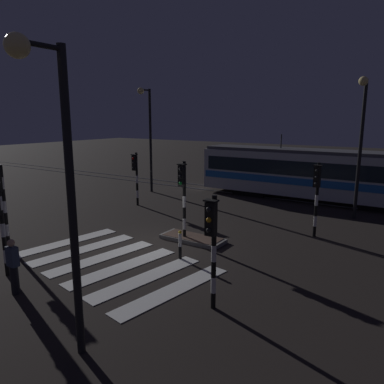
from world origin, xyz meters
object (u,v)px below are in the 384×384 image
(street_lamp_trackside_right, at_px, (361,132))
(pedestrian_waiting_at_kerb, at_px, (13,266))
(tram, at_px, (313,174))
(bollard_island_edge, at_px, (180,245))
(traffic_light_corner_far_left, at_px, (136,171))
(street_lamp_near_kerb, at_px, (58,167))
(traffic_light_corner_near_left, at_px, (1,194))
(traffic_light_corner_near_right, at_px, (212,236))
(traffic_light_median_centre, at_px, (183,189))
(street_lamp_trackside_left, at_px, (148,127))
(traffic_light_corner_far_right, at_px, (317,189))

(street_lamp_trackside_right, height_order, pedestrian_waiting_at_kerb, street_lamp_trackside_right)
(tram, distance_m, bollard_island_edge, 12.80)
(traffic_light_corner_far_left, xyz_separation_m, street_lamp_near_kerb, (8.37, -11.55, 2.14))
(traffic_light_corner_near_left, bearing_deg, traffic_light_corner_near_right, 2.06)
(tram, height_order, bollard_island_edge, tram)
(traffic_light_median_centre, xyz_separation_m, street_lamp_trackside_right, (5.51, 7.63, 2.25))
(traffic_light_corner_near_left, distance_m, bollard_island_edge, 7.41)
(street_lamp_trackside_left, bearing_deg, traffic_light_corner_near_right, -44.44)
(pedestrian_waiting_at_kerb, relative_size, bollard_island_edge, 1.54)
(street_lamp_near_kerb, distance_m, bollard_island_edge, 7.16)
(traffic_light_corner_near_right, bearing_deg, tram, 95.30)
(tram, bearing_deg, traffic_light_corner_far_left, -140.04)
(bollard_island_edge, bearing_deg, tram, 83.67)
(traffic_light_corner_near_left, bearing_deg, traffic_light_median_centre, 39.83)
(traffic_light_corner_near_left, height_order, bollard_island_edge, traffic_light_corner_near_left)
(traffic_light_corner_far_left, relative_size, traffic_light_corner_near_left, 0.94)
(traffic_light_corner_near_left, relative_size, pedestrian_waiting_at_kerb, 1.98)
(street_lamp_trackside_left, xyz_separation_m, tram, (10.39, 3.62, -2.80))
(traffic_light_corner_far_right, bearing_deg, pedestrian_waiting_at_kerb, -120.57)
(traffic_light_corner_near_right, height_order, street_lamp_near_kerb, street_lamp_near_kerb)
(street_lamp_trackside_right, distance_m, pedestrian_waiting_at_kerb, 16.38)
(traffic_light_corner_near_left, relative_size, street_lamp_near_kerb, 0.51)
(street_lamp_trackside_left, bearing_deg, traffic_light_median_centre, -42.61)
(traffic_light_corner_far_right, height_order, street_lamp_trackside_right, street_lamp_trackside_right)
(bollard_island_edge, bearing_deg, street_lamp_trackside_left, 134.80)
(pedestrian_waiting_at_kerb, distance_m, bollard_island_edge, 5.58)
(traffic_light_median_centre, relative_size, traffic_light_corner_near_left, 1.01)
(traffic_light_corner_far_right, height_order, tram, tram)
(traffic_light_corner_near_left, height_order, street_lamp_trackside_right, street_lamp_trackside_right)
(street_lamp_trackside_left, bearing_deg, traffic_light_corner_far_right, -16.53)
(street_lamp_trackside_left, xyz_separation_m, bollard_island_edge, (8.98, -9.05, -3.98))
(traffic_light_corner_near_right, bearing_deg, bollard_island_edge, 138.14)
(pedestrian_waiting_at_kerb, bearing_deg, street_lamp_trackside_left, 114.59)
(street_lamp_trackside_left, relative_size, street_lamp_near_kerb, 1.08)
(traffic_light_corner_near_right, height_order, bollard_island_edge, traffic_light_corner_near_right)
(traffic_light_corner_far_left, bearing_deg, traffic_light_median_centre, -32.17)
(traffic_light_median_centre, bearing_deg, bollard_island_edge, -58.78)
(traffic_light_median_centre, height_order, street_lamp_near_kerb, street_lamp_near_kerb)
(traffic_light_corner_far_right, distance_m, pedestrian_waiting_at_kerb, 12.02)
(street_lamp_trackside_right, bearing_deg, traffic_light_corner_near_right, -97.78)
(traffic_light_corner_near_right, xyz_separation_m, tram, (-1.41, 15.19, -0.37))
(traffic_light_corner_far_left, distance_m, bollard_island_edge, 9.13)
(street_lamp_near_kerb, bearing_deg, bollard_island_edge, 102.14)
(street_lamp_trackside_left, distance_m, bollard_island_edge, 13.36)
(traffic_light_corner_far_left, height_order, tram, tram)
(street_lamp_trackside_left, xyz_separation_m, pedestrian_waiting_at_kerb, (6.40, -13.99, -3.67))
(bollard_island_edge, bearing_deg, traffic_light_corner_far_right, 56.85)
(tram, xyz_separation_m, pedestrian_waiting_at_kerb, (-3.99, -17.60, -0.87))
(street_lamp_near_kerb, relative_size, pedestrian_waiting_at_kerb, 3.87)
(street_lamp_trackside_right, xyz_separation_m, street_lamp_near_kerb, (-3.15, -15.40, -0.27))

